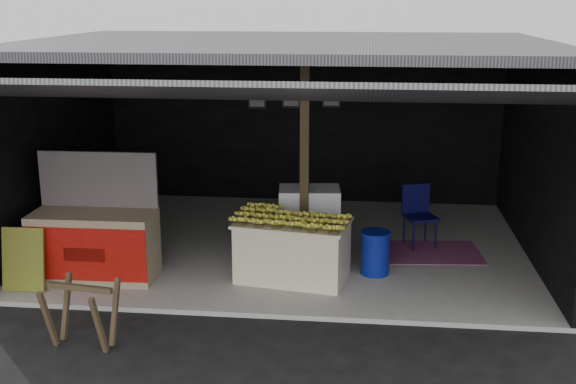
# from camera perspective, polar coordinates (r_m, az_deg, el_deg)

# --- Properties ---
(ground) EXTENTS (80.00, 80.00, 0.00)m
(ground) POSITION_cam_1_polar(r_m,az_deg,el_deg) (8.45, -1.94, -9.98)
(ground) COLOR black
(ground) RESTS_ON ground
(concrete_slab) EXTENTS (7.00, 5.00, 0.06)m
(concrete_slab) POSITION_cam_1_polar(r_m,az_deg,el_deg) (10.74, -0.04, -4.22)
(concrete_slab) COLOR gray
(concrete_slab) RESTS_ON ground
(shophouse) EXTENTS (7.40, 7.29, 3.02)m
(shophouse) POSITION_cam_1_polar(r_m,az_deg,el_deg) (10.55, 0.15, 7.02)
(shophouse) COLOR black
(shophouse) RESTS_ON ground
(banana_table) EXTENTS (1.54, 1.10, 0.78)m
(banana_table) POSITION_cam_1_polar(r_m,az_deg,el_deg) (9.28, 0.38, -4.60)
(banana_table) COLOR white
(banana_table) RESTS_ON concrete_slab
(banana_pile) EXTENTS (1.41, 0.99, 0.15)m
(banana_pile) POSITION_cam_1_polar(r_m,az_deg,el_deg) (9.14, 0.38, -1.86)
(banana_pile) COLOR yellow
(banana_pile) RESTS_ON banana_table
(white_crate) EXTENTS (0.90, 0.66, 0.94)m
(white_crate) POSITION_cam_1_polar(r_m,az_deg,el_deg) (10.23, 1.69, -2.26)
(white_crate) COLOR white
(white_crate) RESTS_ON concrete_slab
(neighbor_stall) EXTENTS (1.57, 0.73, 1.61)m
(neighbor_stall) POSITION_cam_1_polar(r_m,az_deg,el_deg) (9.63, -15.04, -3.83)
(neighbor_stall) COLOR #998466
(neighbor_stall) RESTS_ON concrete_slab
(green_signboard) EXTENTS (0.53, 0.17, 0.79)m
(green_signboard) POSITION_cam_1_polar(r_m,az_deg,el_deg) (9.51, -20.20, -5.03)
(green_signboard) COLOR black
(green_signboard) RESTS_ON concrete_slab
(sawhorse) EXTENTS (0.73, 0.70, 0.70)m
(sawhorse) POSITION_cam_1_polar(r_m,az_deg,el_deg) (7.93, -16.01, -8.82)
(sawhorse) COLOR #463723
(sawhorse) RESTS_ON ground
(water_barrel) EXTENTS (0.37, 0.37, 0.55)m
(water_barrel) POSITION_cam_1_polar(r_m,az_deg,el_deg) (9.56, 6.89, -4.87)
(water_barrel) COLOR navy
(water_barrel) RESTS_ON concrete_slab
(plastic_chair) EXTENTS (0.55, 0.55, 0.90)m
(plastic_chair) POSITION_cam_1_polar(r_m,az_deg,el_deg) (10.69, 10.24, -1.41)
(plastic_chair) COLOR #0A0A37
(plastic_chair) RESTS_ON concrete_slab
(magenta_rug) EXTENTS (1.58, 1.12, 0.01)m
(magenta_rug) POSITION_cam_1_polar(r_m,az_deg,el_deg) (10.53, 10.89, -4.69)
(magenta_rug) COLOR #7A1B5E
(magenta_rug) RESTS_ON concrete_slab
(picture_frames) EXTENTS (1.62, 0.04, 0.46)m
(picture_frames) POSITION_cam_1_polar(r_m,az_deg,el_deg) (12.64, 0.41, 7.58)
(picture_frames) COLOR black
(picture_frames) RESTS_ON shophouse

